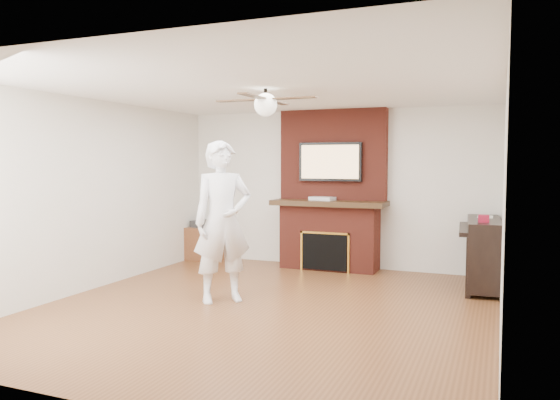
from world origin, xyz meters
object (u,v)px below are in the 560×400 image
at_px(side_table, 207,242).
at_px(person, 223,222).
at_px(piano, 483,251).
at_px(fireplace, 331,205).

bearing_deg(side_table, person, -47.02).
distance_m(person, piano, 3.49).
height_order(fireplace, side_table, fireplace).
xyz_separation_m(person, side_table, (-1.60, 2.40, -0.66)).
relative_size(fireplace, person, 1.29).
bearing_deg(side_table, fireplace, 11.01).
xyz_separation_m(fireplace, piano, (2.27, -0.55, -0.50)).
height_order(fireplace, piano, fireplace).
bearing_deg(fireplace, side_table, -178.25).
distance_m(side_table, piano, 4.50).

